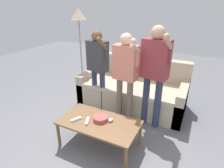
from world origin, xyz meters
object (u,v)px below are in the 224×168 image
(game_remote_wand_far, at_px, (87,121))
(game_remote_wand_near, at_px, (76,119))
(player_right, at_px, (155,67))
(game_remote_nunchuk, at_px, (111,120))
(floor_lamp, at_px, (79,22))
(player_center, at_px, (125,69))
(couch, at_px, (133,90))
(player_left, at_px, (98,62))
(coffee_table, at_px, (99,124))
(snack_bowl, at_px, (100,118))

(game_remote_wand_far, bearing_deg, game_remote_wand_near, -167.67)
(game_remote_wand_near, height_order, game_remote_wand_far, same)
(player_right, bearing_deg, game_remote_nunchuk, -115.72)
(game_remote_nunchuk, xyz_separation_m, floor_lamp, (-1.40, 1.34, 1.11))
(player_center, relative_size, game_remote_wand_far, 9.14)
(floor_lamp, bearing_deg, couch, -3.07)
(player_left, bearing_deg, player_center, -16.09)
(player_left, xyz_separation_m, player_center, (0.60, -0.17, 0.01))
(player_center, bearing_deg, couch, 96.90)
(coffee_table, relative_size, floor_lamp, 0.61)
(couch, height_order, game_remote_wand_far, couch)
(couch, distance_m, game_remote_wand_near, 1.49)
(game_remote_wand_near, bearing_deg, couch, 78.68)
(snack_bowl, height_order, floor_lamp, floor_lamp)
(floor_lamp, height_order, game_remote_wand_far, floor_lamp)
(coffee_table, relative_size, player_left, 0.74)
(game_remote_nunchuk, bearing_deg, game_remote_wand_far, -150.66)
(coffee_table, relative_size, game_remote_wand_far, 6.66)
(game_remote_wand_far, bearing_deg, snack_bowl, 40.23)
(coffee_table, xyz_separation_m, player_left, (-0.53, 0.90, 0.57))
(player_center, height_order, game_remote_wand_near, player_center)
(player_left, bearing_deg, game_remote_wand_far, -67.91)
(couch, bearing_deg, game_remote_wand_far, -95.24)
(coffee_table, distance_m, player_left, 1.19)
(player_left, xyz_separation_m, game_remote_wand_near, (0.23, -1.01, -0.51))
(player_right, xyz_separation_m, game_remote_wand_near, (-0.80, -0.94, -0.60))
(player_left, distance_m, player_right, 1.04)
(game_remote_nunchuk, distance_m, floor_lamp, 2.23)
(coffee_table, bearing_deg, player_left, 120.70)
(floor_lamp, distance_m, player_center, 1.61)
(coffee_table, xyz_separation_m, game_remote_wand_far, (-0.14, -0.08, 0.06))
(player_center, bearing_deg, game_remote_wand_far, -104.49)
(snack_bowl, distance_m, game_remote_nunchuk, 0.14)
(couch, height_order, snack_bowl, couch)
(player_left, relative_size, player_center, 0.99)
(player_left, bearing_deg, coffee_table, -59.30)
(floor_lamp, distance_m, game_remote_wand_far, 2.18)
(snack_bowl, bearing_deg, player_right, 57.57)
(game_remote_nunchuk, bearing_deg, player_left, 129.46)
(game_remote_wand_near, distance_m, game_remote_wand_far, 0.17)
(coffee_table, height_order, game_remote_nunchuk, game_remote_nunchuk)
(snack_bowl, relative_size, player_left, 0.14)
(game_remote_nunchuk, bearing_deg, game_remote_wand_near, -156.46)
(game_remote_nunchuk, height_order, player_left, player_left)
(coffee_table, distance_m, game_remote_nunchuk, 0.17)
(game_remote_wand_near, bearing_deg, floor_lamp, 122.15)
(floor_lamp, bearing_deg, player_center, -27.57)
(player_center, xyz_separation_m, game_remote_wand_near, (-0.37, -0.83, -0.52))
(snack_bowl, relative_size, player_right, 0.13)
(snack_bowl, relative_size, floor_lamp, 0.11)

